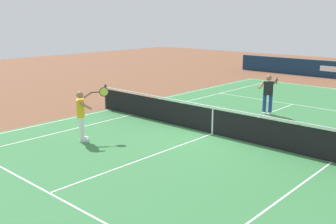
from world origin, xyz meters
TOP-DOWN VIEW (x-y plane):
  - ground_plane at (0.00, 0.00)m, footprint 60.00×60.00m
  - court_slab at (0.00, 0.00)m, footprint 24.20×11.40m
  - court_line_markings at (0.00, 0.00)m, footprint 23.85×11.05m
  - tennis_net at (0.00, 0.00)m, footprint 0.10×11.70m
  - tennis_player_near at (3.49, -2.71)m, footprint 1.17×0.75m
  - tennis_player_far at (-3.87, 0.02)m, footprint 0.90×0.96m
  - tennis_ball at (-0.97, 1.06)m, footprint 0.07×0.07m

SIDE VIEW (x-z plane):
  - ground_plane at x=0.00m, z-range 0.00..0.00m
  - court_slab at x=0.00m, z-range 0.00..0.00m
  - court_line_markings at x=0.00m, z-range 0.00..0.01m
  - tennis_ball at x=-0.97m, z-range 0.00..0.07m
  - tennis_net at x=0.00m, z-range -0.05..1.03m
  - tennis_player_near at x=3.49m, z-range 0.08..1.78m
  - tennis_player_far at x=-3.87m, z-range 0.08..1.78m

